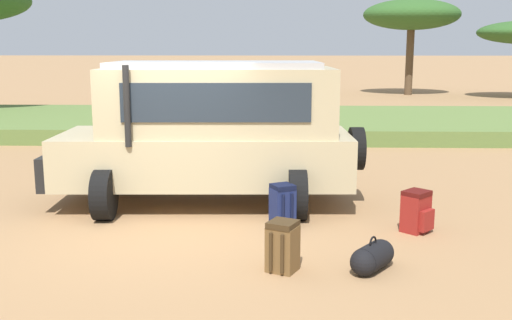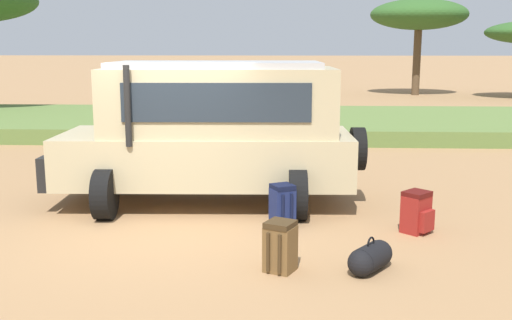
# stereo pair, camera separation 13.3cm
# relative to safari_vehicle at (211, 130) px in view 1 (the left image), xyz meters

# --- Properties ---
(ground_plane) EXTENTS (320.00, 320.00, 0.00)m
(ground_plane) POSITION_rel_safari_vehicle_xyz_m (-0.53, -1.49, -1.29)
(ground_plane) COLOR #9E754C
(grass_bank) EXTENTS (120.00, 7.00, 0.44)m
(grass_bank) POSITION_rel_safari_vehicle_xyz_m (-0.53, 9.43, -1.07)
(grass_bank) COLOR #5B7538
(grass_bank) RESTS_ON ground_plane
(safari_vehicle) EXTENTS (5.39, 2.85, 2.44)m
(safari_vehicle) POSITION_rel_safari_vehicle_xyz_m (0.00, 0.00, 0.00)
(safari_vehicle) COLOR tan
(safari_vehicle) RESTS_ON ground_plane
(backpack_beside_front_wheel) EXTENTS (0.44, 0.48, 0.63)m
(backpack_beside_front_wheel) POSITION_rel_safari_vehicle_xyz_m (1.19, -3.12, -0.99)
(backpack_beside_front_wheel) COLOR brown
(backpack_beside_front_wheel) RESTS_ON ground_plane
(backpack_cluster_center) EXTENTS (0.51, 0.50, 0.62)m
(backpack_cluster_center) POSITION_rel_safari_vehicle_xyz_m (3.17, -1.50, -0.99)
(backpack_cluster_center) COLOR maroon
(backpack_cluster_center) RESTS_ON ground_plane
(backpack_near_rear_wheel) EXTENTS (0.42, 0.46, 0.65)m
(backpack_near_rear_wheel) POSITION_rel_safari_vehicle_xyz_m (1.20, -1.28, -0.98)
(backpack_near_rear_wheel) COLOR navy
(backpack_near_rear_wheel) RESTS_ON ground_plane
(duffel_bag_low_black_case) EXTENTS (0.60, 0.70, 0.44)m
(duffel_bag_low_black_case) POSITION_rel_safari_vehicle_xyz_m (2.28, -3.08, -1.13)
(duffel_bag_low_black_case) COLOR black
(duffel_bag_low_black_case) RESTS_ON ground_plane
(acacia_tree_left_mid) EXTENTS (5.25, 4.49, 5.20)m
(acacia_tree_left_mid) POSITION_rel_safari_vehicle_xyz_m (8.51, 23.73, 3.03)
(acacia_tree_left_mid) COLOR brown
(acacia_tree_left_mid) RESTS_ON ground_plane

